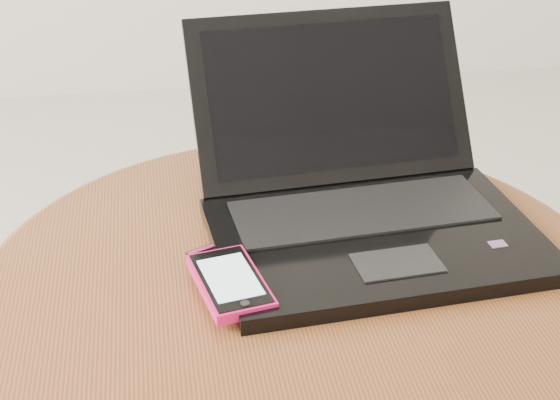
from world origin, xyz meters
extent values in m
cylinder|color=brown|center=(0.05, 0.10, 0.51)|extent=(0.63, 0.63, 0.03)
torus|color=brown|center=(0.05, 0.10, 0.51)|extent=(0.66, 0.66, 0.03)
cube|color=black|center=(0.14, 0.13, 0.53)|extent=(0.36, 0.26, 0.02)
cube|color=black|center=(0.13, 0.18, 0.54)|extent=(0.29, 0.13, 0.00)
cube|color=black|center=(0.14, 0.07, 0.54)|extent=(0.09, 0.06, 0.00)
cube|color=red|center=(0.25, 0.09, 0.54)|extent=(0.02, 0.01, 0.00)
cube|color=black|center=(0.12, 0.31, 0.63)|extent=(0.34, 0.15, 0.18)
cube|color=black|center=(0.12, 0.30, 0.63)|extent=(0.30, 0.12, 0.15)
cube|color=black|center=(-0.02, 0.10, 0.53)|extent=(0.10, 0.12, 0.01)
cube|color=#A31D4A|center=(-0.04, 0.15, 0.53)|extent=(0.05, 0.03, 0.00)
cube|color=#EB1765|center=(-0.03, 0.07, 0.54)|extent=(0.08, 0.12, 0.01)
cube|color=black|center=(-0.03, 0.07, 0.54)|extent=(0.07, 0.11, 0.00)
cube|color=silver|center=(-0.03, 0.07, 0.54)|extent=(0.06, 0.08, 0.00)
cylinder|color=black|center=(-0.02, 0.02, 0.54)|extent=(0.01, 0.01, 0.00)
camera|label=1|loc=(-0.09, -0.61, 0.99)|focal=54.46mm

